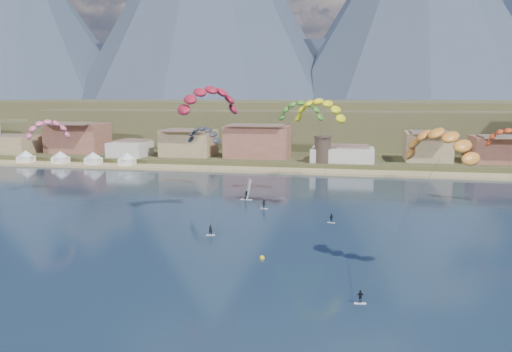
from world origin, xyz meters
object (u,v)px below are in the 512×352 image
Objects in this scene: kitesurfer_orange at (440,140)px; kitesurfer_green at (301,108)px; buoy at (262,258)px; watchtower at (323,149)px; windsurfer at (247,193)px; kitesurfer_red at (209,96)px; kitesurfer_yellow at (320,107)px.

kitesurfer_orange is 56.69m from kitesurfer_green.
kitesurfer_orange is 29.09m from buoy.
kitesurfer_green is at bearing -92.43° from watchtower.
kitesurfer_orange is 0.87× the size of kitesurfer_green.
kitesurfer_orange is 58.11m from windsurfer.
kitesurfer_green reaches higher than watchtower.
watchtower is 0.32× the size of kitesurfer_red.
kitesurfer_orange reaches higher than buoy.
windsurfer is (-12.83, -53.35, -4.87)m from watchtower.
kitesurfer_orange is at bearing -65.54° from kitesurfer_green.
watchtower is at bearing 89.07° from buoy.
buoy is (0.40, -48.80, -20.19)m from kitesurfer_green.
windsurfer is (-10.88, -7.53, -18.82)m from kitesurfer_green.
kitesurfer_red reaches higher than watchtower.
kitesurfer_red is 1.06× the size of kitesurfer_green.
kitesurfer_yellow reaches higher than kitesurfer_green.
windsurfer is at bearing 80.23° from kitesurfer_red.
kitesurfer_yellow is 17.07m from kitesurfer_green.
kitesurfer_orange is at bearing -63.27° from kitesurfer_yellow.
windsurfer is (-16.48, 8.58, -19.42)m from kitesurfer_yellow.
kitesurfer_green is (-23.44, 51.54, 2.65)m from kitesurfer_orange.
windsurfer reaches higher than buoy.
kitesurfer_yellow is (19.64, 9.76, -2.17)m from kitesurfer_red.
buoy is at bearing -89.53° from kitesurfer_green.
watchtower is 94.83m from buoy.
kitesurfer_green is at bearing 109.18° from kitesurfer_yellow.
watchtower is 1.82× the size of windsurfer.
kitesurfer_yellow reaches higher than watchtower.
buoy is at bearing -99.04° from kitesurfer_yellow.
watchtower is 63.72m from kitesurfer_yellow.
kitesurfer_red reaches higher than buoy.
watchtower is 12.07× the size of buoy.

